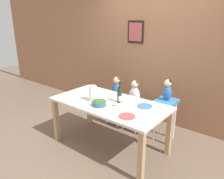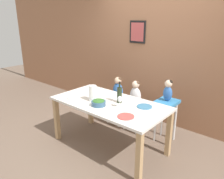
{
  "view_description": "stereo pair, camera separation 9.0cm",
  "coord_description": "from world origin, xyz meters",
  "px_view_note": "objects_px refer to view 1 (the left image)",
  "views": [
    {
      "loc": [
        1.91,
        -2.32,
        1.94
      ],
      "look_at": [
        0.0,
        0.07,
        0.93
      ],
      "focal_mm": 35.0,
      "sensor_mm": 36.0,
      "label": 1
    },
    {
      "loc": [
        1.98,
        -2.26,
        1.94
      ],
      "look_at": [
        0.0,
        0.07,
        0.93
      ],
      "focal_mm": 35.0,
      "sensor_mm": 36.0,
      "label": 2
    }
  ],
  "objects_px": {
    "dinner_plate_back_right": "(145,106)",
    "dinner_plate_front_left": "(73,98)",
    "person_child_left": "(117,89)",
    "person_child_center": "(134,93)",
    "dinner_plate_back_left": "(98,91)",
    "chair_right_highchair": "(166,109)",
    "person_baby_right": "(167,89)",
    "chair_far_left": "(117,104)",
    "wine_glass_near": "(120,99)",
    "wine_bottle": "(120,94)",
    "chair_far_center": "(134,109)",
    "paper_towel_roll": "(93,93)",
    "salad_bowl_large": "(99,103)",
    "dinner_plate_front_right": "(127,116)"
  },
  "relations": [
    {
      "from": "chair_far_center",
      "to": "dinner_plate_back_right",
      "type": "relative_size",
      "value": 2.14
    },
    {
      "from": "person_baby_right",
      "to": "dinner_plate_back_left",
      "type": "xyz_separation_m",
      "value": [
        -1.04,
        -0.46,
        -0.13
      ]
    },
    {
      "from": "person_child_center",
      "to": "chair_right_highchair",
      "type": "bearing_deg",
      "value": -0.08
    },
    {
      "from": "chair_far_left",
      "to": "wine_glass_near",
      "type": "height_order",
      "value": "wine_glass_near"
    },
    {
      "from": "person_child_left",
      "to": "dinner_plate_back_right",
      "type": "height_order",
      "value": "person_child_left"
    },
    {
      "from": "chair_right_highchair",
      "to": "salad_bowl_large",
      "type": "height_order",
      "value": "salad_bowl_large"
    },
    {
      "from": "dinner_plate_front_left",
      "to": "dinner_plate_back_left",
      "type": "bearing_deg",
      "value": 82.08
    },
    {
      "from": "dinner_plate_back_left",
      "to": "dinner_plate_front_right",
      "type": "xyz_separation_m",
      "value": [
        0.96,
        -0.52,
        0.0
      ]
    },
    {
      "from": "paper_towel_roll",
      "to": "dinner_plate_back_right",
      "type": "relative_size",
      "value": 1.11
    },
    {
      "from": "chair_far_center",
      "to": "dinner_plate_back_right",
      "type": "xyz_separation_m",
      "value": [
        0.53,
        -0.55,
        0.37
      ]
    },
    {
      "from": "person_baby_right",
      "to": "dinner_plate_front_right",
      "type": "height_order",
      "value": "person_baby_right"
    },
    {
      "from": "chair_far_left",
      "to": "person_child_center",
      "type": "height_order",
      "value": "person_child_center"
    },
    {
      "from": "chair_far_center",
      "to": "wine_glass_near",
      "type": "relative_size",
      "value": 2.73
    },
    {
      "from": "wine_bottle",
      "to": "person_child_left",
      "type": "bearing_deg",
      "value": 130.45
    },
    {
      "from": "person_child_left",
      "to": "wine_glass_near",
      "type": "xyz_separation_m",
      "value": [
        0.67,
        -0.79,
        0.18
      ]
    },
    {
      "from": "chair_right_highchair",
      "to": "chair_far_center",
      "type": "bearing_deg",
      "value": 180.0
    },
    {
      "from": "chair_far_center",
      "to": "wine_bottle",
      "type": "distance_m",
      "value": 0.82
    },
    {
      "from": "salad_bowl_large",
      "to": "dinner_plate_front_right",
      "type": "distance_m",
      "value": 0.53
    },
    {
      "from": "chair_far_left",
      "to": "person_child_left",
      "type": "height_order",
      "value": "person_child_left"
    },
    {
      "from": "chair_right_highchair",
      "to": "wine_bottle",
      "type": "bearing_deg",
      "value": -124.75
    },
    {
      "from": "person_child_center",
      "to": "salad_bowl_large",
      "type": "xyz_separation_m",
      "value": [
        0.0,
        -0.93,
        0.11
      ]
    },
    {
      "from": "dinner_plate_back_right",
      "to": "dinner_plate_front_left",
      "type": "bearing_deg",
      "value": -158.65
    },
    {
      "from": "salad_bowl_large",
      "to": "dinner_plate_back_left",
      "type": "xyz_separation_m",
      "value": [
        -0.44,
        0.47,
        -0.04
      ]
    },
    {
      "from": "person_child_center",
      "to": "dinner_plate_front_right",
      "type": "bearing_deg",
      "value": -61.75
    },
    {
      "from": "person_child_left",
      "to": "dinner_plate_front_left",
      "type": "relative_size",
      "value": 2.11
    },
    {
      "from": "dinner_plate_back_left",
      "to": "chair_right_highchair",
      "type": "bearing_deg",
      "value": 23.64
    },
    {
      "from": "wine_bottle",
      "to": "dinner_plate_back_left",
      "type": "xyz_separation_m",
      "value": [
        -0.59,
        0.19,
        -0.12
      ]
    },
    {
      "from": "chair_far_center",
      "to": "dinner_plate_front_right",
      "type": "relative_size",
      "value": 2.14
    },
    {
      "from": "dinner_plate_front_left",
      "to": "wine_bottle",
      "type": "bearing_deg",
      "value": 25.1
    },
    {
      "from": "paper_towel_roll",
      "to": "wine_bottle",
      "type": "bearing_deg",
      "value": 30.97
    },
    {
      "from": "chair_right_highchair",
      "to": "dinner_plate_back_left",
      "type": "distance_m",
      "value": 1.15
    },
    {
      "from": "wine_bottle",
      "to": "dinner_plate_front_left",
      "type": "distance_m",
      "value": 0.74
    },
    {
      "from": "chair_far_left",
      "to": "dinner_plate_back_right",
      "type": "height_order",
      "value": "dinner_plate_back_right"
    },
    {
      "from": "chair_far_left",
      "to": "dinner_plate_front_right",
      "type": "bearing_deg",
      "value": -46.72
    },
    {
      "from": "dinner_plate_back_left",
      "to": "person_child_center",
      "type": "bearing_deg",
      "value": 46.05
    },
    {
      "from": "chair_far_center",
      "to": "paper_towel_roll",
      "type": "xyz_separation_m",
      "value": [
        -0.19,
        -0.85,
        0.48
      ]
    },
    {
      "from": "person_baby_right",
      "to": "paper_towel_roll",
      "type": "height_order",
      "value": "person_baby_right"
    },
    {
      "from": "person_baby_right",
      "to": "wine_glass_near",
      "type": "relative_size",
      "value": 2.02
    },
    {
      "from": "person_child_left",
      "to": "person_baby_right",
      "type": "distance_m",
      "value": 1.01
    },
    {
      "from": "chair_right_highchair",
      "to": "dinner_plate_front_right",
      "type": "bearing_deg",
      "value": -94.4
    },
    {
      "from": "person_child_left",
      "to": "salad_bowl_large",
      "type": "relative_size",
      "value": 2.21
    },
    {
      "from": "paper_towel_roll",
      "to": "dinner_plate_back_right",
      "type": "xyz_separation_m",
      "value": [
        0.72,
        0.3,
        -0.11
      ]
    },
    {
      "from": "person_child_center",
      "to": "dinner_plate_front_right",
      "type": "height_order",
      "value": "person_child_center"
    },
    {
      "from": "person_baby_right",
      "to": "chair_far_left",
      "type": "bearing_deg",
      "value": -179.93
    },
    {
      "from": "wine_glass_near",
      "to": "dinner_plate_front_right",
      "type": "relative_size",
      "value": 0.78
    },
    {
      "from": "person_child_center",
      "to": "dinner_plate_front_left",
      "type": "bearing_deg",
      "value": -118.07
    },
    {
      "from": "chair_right_highchair",
      "to": "wine_bottle",
      "type": "height_order",
      "value": "wine_bottle"
    },
    {
      "from": "paper_towel_roll",
      "to": "dinner_plate_front_right",
      "type": "bearing_deg",
      "value": -10.16
    },
    {
      "from": "wine_bottle",
      "to": "dinner_plate_back_left",
      "type": "height_order",
      "value": "wine_bottle"
    },
    {
      "from": "person_child_left",
      "to": "dinner_plate_front_right",
      "type": "relative_size",
      "value": 2.11
    }
  ]
}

